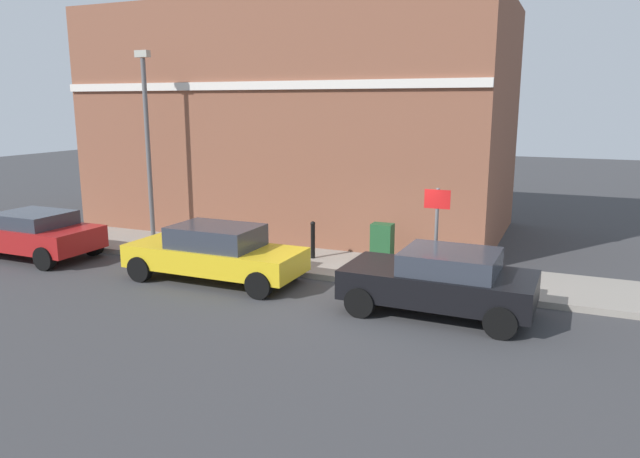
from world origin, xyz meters
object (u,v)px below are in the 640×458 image
Objects in this scene: car_yellow at (215,252)px; lamppost at (147,139)px; car_red at (32,233)px; street_sign at (437,222)px; car_black at (441,280)px; utility_cabinet at (382,247)px; bollard_near_cabinet at (313,238)px; bollard_far_kerb at (250,243)px.

lamppost is (2.49, 3.92, 2.57)m from car_yellow.
car_red is 1.75× the size of street_sign.
car_yellow is at bearing -0.49° from car_black.
car_yellow is at bearing 123.54° from utility_cabinet.
car_black is 11.76m from car_red.
car_black is 1.81m from street_sign.
bollard_far_kerb is at bearing 131.02° from bollard_near_cabinet.
bollard_near_cabinet is 6.06m from lamppost.
car_red is at bearing 97.29° from street_sign.
lamppost is at bearing -32.32° from car_yellow.
street_sign is (-1.13, -3.63, 0.96)m from bollard_near_cabinet.
car_red is at bearing 104.34° from utility_cabinet.
car_black is at bearing -140.68° from utility_cabinet.
car_black reaches higher than bollard_far_kerb.
street_sign is at bearing -165.47° from car_yellow.
car_black is at bearing -179.75° from car_red.
car_black is 3.80× the size of bollard_near_cabinet.
utility_cabinet reaches higher than bollard_near_cabinet.
utility_cabinet is at bearing -146.37° from car_yellow.
lamppost is at bearing 89.76° from bollard_near_cabinet.
bollard_near_cabinet is 0.18× the size of lamppost.
street_sign reaches higher than car_black.
car_black is 5.64m from car_yellow.
car_red is at bearing 102.62° from bollard_far_kerb.
bollard_near_cabinet is 1.77m from bollard_far_kerb.
car_black is 3.26m from utility_cabinet.
car_yellow is 1.94× the size of street_sign.
car_yellow is 4.30× the size of bollard_far_kerb.
utility_cabinet is at bearing -90.94° from lamppost.
bollard_far_kerb is at bearing -14.04° from car_black.
street_sign reaches higher than bollard_near_cabinet.
car_black is at bearing -163.17° from street_sign.
bollard_near_cabinet is at bearing -90.24° from lamppost.
car_red is 3.51× the size of utility_cabinet.
utility_cabinet is at bearing -165.18° from car_red.
street_sign is (-1.03, -1.62, 0.98)m from utility_cabinet.
car_yellow is 4.29m from utility_cabinet.
car_yellow is 6.12m from car_red.
utility_cabinet is at bearing 57.43° from street_sign.
lamppost reaches higher than bollard_near_cabinet.
lamppost reaches higher than car_yellow.
car_yellow is 2.92m from bollard_near_cabinet.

